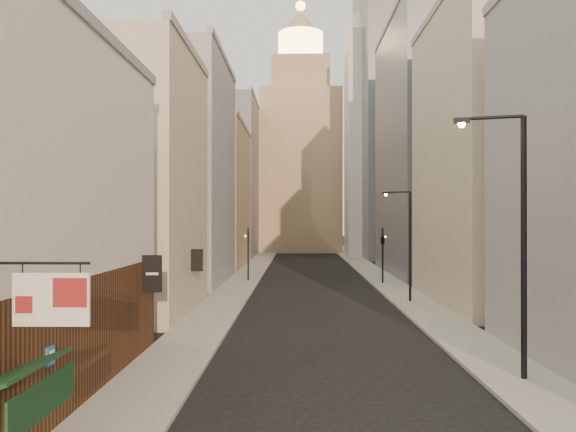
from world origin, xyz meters
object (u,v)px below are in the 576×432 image
object	(u,v)px
white_tower	(372,136)
traffic_light_right	(383,241)
traffic_light_left	(248,244)
streetlamp_near	(516,229)
streetlamp_mid	(407,239)
clock_tower	(301,153)

from	to	relation	value
white_tower	traffic_light_right	bearing A→B (deg)	-96.13
white_tower	traffic_light_left	xyz separation A→B (m)	(-16.01, -35.07, -15.11)
streetlamp_near	traffic_light_left	size ratio (longest dim) A/B	1.91
traffic_light_left	traffic_light_right	world-z (taller)	same
streetlamp_mid	clock_tower	bearing A→B (deg)	119.67
clock_tower	streetlamp_near	xyz separation A→B (m)	(7.36, -80.34, -12.19)
traffic_light_left	traffic_light_right	distance (m)	12.18
streetlamp_mid	traffic_light_left	bearing A→B (deg)	157.09
white_tower	streetlamp_mid	size ratio (longest dim) A/B	5.38
white_tower	streetlamp_mid	world-z (taller)	white_tower
clock_tower	traffic_light_right	xyz separation A→B (m)	(7.05, -50.78, -13.82)
white_tower	traffic_light_right	xyz separation A→B (m)	(-3.95, -36.78, -14.80)
clock_tower	streetlamp_mid	size ratio (longest dim) A/B	5.82
streetlamp_mid	traffic_light_left	size ratio (longest dim) A/B	1.54
traffic_light_left	white_tower	bearing A→B (deg)	-116.06
clock_tower	traffic_light_left	distance (m)	51.31
clock_tower	white_tower	world-z (taller)	clock_tower
clock_tower	traffic_light_left	bearing A→B (deg)	-95.83
white_tower	traffic_light_right	world-z (taller)	white_tower
streetlamp_near	clock_tower	bearing A→B (deg)	110.73
clock_tower	streetlamp_mid	xyz separation A→B (m)	(7.11, -61.62, -13.23)
clock_tower	streetlamp_near	bearing A→B (deg)	-84.77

